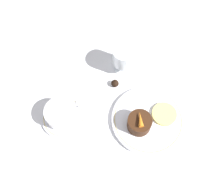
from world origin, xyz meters
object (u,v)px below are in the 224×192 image
dessert_cake (139,123)px  wine_glass (124,57)px  fork (90,133)px  dinner_plate (148,120)px  coffee_cup (61,114)px

dessert_cake → wine_glass: bearing=73.9°
fork → dinner_plate: bearing=-14.3°
dinner_plate → coffee_cup: (-0.23, 0.13, 0.03)m
dessert_cake → dinner_plate: bearing=8.7°
fork → coffee_cup: bearing=123.7°
wine_glass → fork: (-0.20, -0.16, -0.07)m
dinner_plate → fork: 0.18m
dinner_plate → coffee_cup: 0.27m
dinner_plate → fork: (-0.18, 0.05, -0.01)m
fork → dessert_cake: dessert_cake is taller
coffee_cup → dessert_cake: (0.20, -0.13, -0.00)m
fork → dessert_cake: size_ratio=2.54×
dinner_plate → wine_glass: wine_glass is taller
coffee_cup → dessert_cake: 0.24m
wine_glass → dessert_cake: wine_glass is taller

